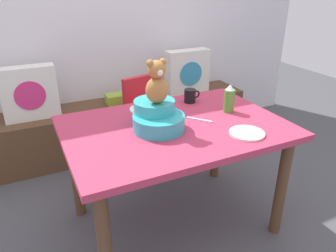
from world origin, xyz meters
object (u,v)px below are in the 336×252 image
object	(u,v)px
infant_seat_teal	(157,117)
teddy_bear	(157,83)
pillow_floral_left	(29,93)
book_stack	(117,99)
dinner_plate_far	(247,133)
highchair	(148,111)
coffee_mug	(190,96)
pillow_floral_right	(187,72)
ketchup_bottle	(229,99)
dinner_plate_near	(145,109)
dining_table	(175,140)

from	to	relation	value
infant_seat_teal	teddy_bear	world-z (taller)	teddy_bear
pillow_floral_left	infant_seat_teal	bearing A→B (deg)	-62.25
book_stack	infant_seat_teal	distance (m)	1.25
pillow_floral_left	dinner_plate_far	world-z (taller)	pillow_floral_left
highchair	infant_seat_teal	xyz separation A→B (m)	(-0.25, -0.77, 0.29)
pillow_floral_left	infant_seat_teal	xyz separation A→B (m)	(0.62, -1.19, 0.13)
coffee_mug	pillow_floral_right	bearing A→B (deg)	62.24
pillow_floral_right	ketchup_bottle	xyz separation A→B (m)	(-0.33, -1.15, 0.15)
highchair	dinner_plate_near	bearing A→B (deg)	-114.19
book_stack	dining_table	bearing A→B (deg)	-90.00
teddy_bear	ketchup_bottle	xyz separation A→B (m)	(0.53, 0.04, -0.19)
highchair	dining_table	bearing A→B (deg)	-99.89
teddy_bear	dinner_plate_near	xyz separation A→B (m)	(0.04, 0.30, -0.27)
infant_seat_teal	dinner_plate_far	size ratio (longest dim) A/B	1.65
infant_seat_teal	teddy_bear	bearing A→B (deg)	-90.00
highchair	ketchup_bottle	distance (m)	0.84
teddy_bear	dinner_plate_far	world-z (taller)	teddy_bear
coffee_mug	pillow_floral_left	bearing A→B (deg)	138.59
infant_seat_teal	ketchup_bottle	xyz separation A→B (m)	(0.53, 0.04, 0.02)
pillow_floral_left	teddy_bear	world-z (taller)	teddy_bear
infant_seat_teal	dinner_plate_near	world-z (taller)	infant_seat_teal
infant_seat_teal	highchair	bearing A→B (deg)	71.99
pillow_floral_right	teddy_bear	distance (m)	1.50
coffee_mug	dinner_plate_near	size ratio (longest dim) A/B	0.60
highchair	ketchup_bottle	bearing A→B (deg)	-69.45
infant_seat_teal	book_stack	bearing A→B (deg)	84.51
dining_table	teddy_bear	xyz separation A→B (m)	(-0.12, -0.00, 0.38)
teddy_bear	coffee_mug	world-z (taller)	teddy_bear
dining_table	dinner_plate_far	distance (m)	0.43
coffee_mug	dinner_plate_far	size ratio (longest dim) A/B	0.60
infant_seat_teal	coffee_mug	size ratio (longest dim) A/B	2.75
pillow_floral_right	book_stack	bearing A→B (deg)	178.37
highchair	ketchup_bottle	world-z (taller)	ketchup_bottle
pillow_floral_right	infant_seat_teal	bearing A→B (deg)	-125.67
dinner_plate_near	dinner_plate_far	size ratio (longest dim) A/B	1.00
dinner_plate_near	dining_table	bearing A→B (deg)	-75.22
ketchup_bottle	book_stack	bearing A→B (deg)	109.27
dining_table	infant_seat_teal	distance (m)	0.21
book_stack	coffee_mug	bearing A→B (deg)	-73.60
pillow_floral_left	dining_table	distance (m)	1.40
dinner_plate_far	book_stack	bearing A→B (deg)	101.67
pillow_floral_right	teddy_bear	xyz separation A→B (m)	(-0.85, -1.19, 0.34)
pillow_floral_right	teddy_bear	bearing A→B (deg)	-125.66
book_stack	highchair	xyz separation A→B (m)	(0.13, -0.44, 0.02)
book_stack	dining_table	distance (m)	1.21
dining_table	dinner_plate_far	size ratio (longest dim) A/B	6.55
highchair	ketchup_bottle	size ratio (longest dim) A/B	4.27
book_stack	dinner_plate_near	world-z (taller)	dinner_plate_near
book_stack	dinner_plate_far	distance (m)	1.54
dining_table	book_stack	bearing A→B (deg)	90.00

